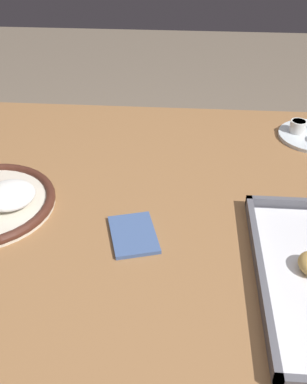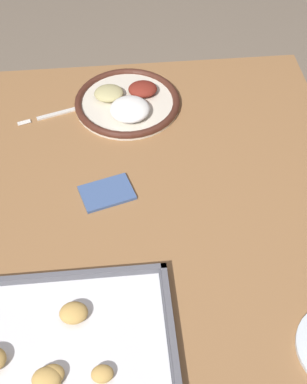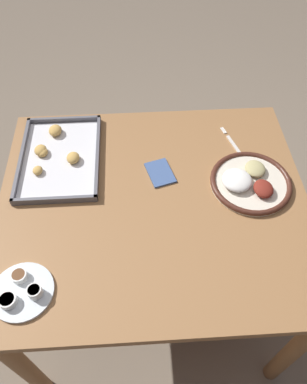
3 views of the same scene
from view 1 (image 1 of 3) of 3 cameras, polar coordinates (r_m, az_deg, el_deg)
The scene contains 2 objects.
dining_table at distance 1.03m, azimuth 0.07°, elevation -5.82°, with size 0.93×1.08×0.75m.
napkin at distance 0.87m, azimuth -2.58°, elevation -5.40°, with size 0.14×0.11×0.01m.
Camera 1 is at (0.78, 0.06, 1.31)m, focal length 42.00 mm.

